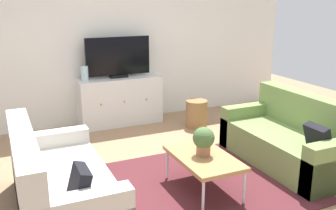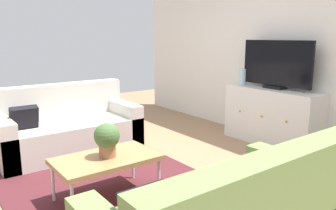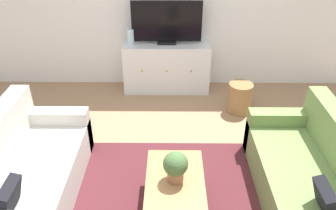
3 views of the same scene
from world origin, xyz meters
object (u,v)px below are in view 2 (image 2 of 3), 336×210
at_px(tv_console, 272,116).
at_px(flat_screen_tv, 276,65).
at_px(couch_left_side, 66,130).
at_px(potted_plant, 107,138).
at_px(glass_vase, 243,76).
at_px(coffee_table, 106,160).
at_px(wicker_basket, 317,161).

relative_size(tv_console, flat_screen_tv, 1.28).
height_order(couch_left_side, flat_screen_tv, flat_screen_tv).
bearing_deg(couch_left_side, tv_console, 59.45).
xyz_separation_m(potted_plant, flat_screen_tv, (-0.11, 2.56, 0.52)).
relative_size(flat_screen_tv, glass_vase, 4.59).
xyz_separation_m(coffee_table, wicker_basket, (0.94, 1.88, -0.15)).
relative_size(couch_left_side, coffee_table, 1.90).
bearing_deg(tv_console, wicker_basket, -32.51).
distance_m(potted_plant, tv_console, 2.55).
bearing_deg(flat_screen_tv, glass_vase, -177.90).
height_order(couch_left_side, tv_console, couch_left_side).
bearing_deg(glass_vase, potted_plant, -75.50).
bearing_deg(glass_vase, coffee_table, -75.63).
distance_m(potted_plant, wicker_basket, 2.12).
xyz_separation_m(tv_console, flat_screen_tv, (-0.00, 0.02, 0.71)).
bearing_deg(couch_left_side, potted_plant, -6.21).
bearing_deg(coffee_table, flat_screen_tv, 92.41).
height_order(couch_left_side, coffee_table, couch_left_side).
xyz_separation_m(couch_left_side, tv_console, (1.40, 2.37, 0.10)).
relative_size(couch_left_side, flat_screen_tv, 1.66).
relative_size(tv_console, wicker_basket, 3.06).
bearing_deg(couch_left_side, flat_screen_tv, 59.66).
relative_size(coffee_table, wicker_basket, 2.08).
height_order(tv_console, wicker_basket, tv_console).
distance_m(coffee_table, potted_plant, 0.20).
height_order(potted_plant, flat_screen_tv, flat_screen_tv).
bearing_deg(flat_screen_tv, couch_left_side, -120.34).
distance_m(potted_plant, flat_screen_tv, 2.61).
height_order(couch_left_side, potted_plant, couch_left_side).
xyz_separation_m(couch_left_side, wicker_basket, (2.45, 1.70, -0.06)).
relative_size(coffee_table, glass_vase, 3.99).
height_order(tv_console, flat_screen_tv, flat_screen_tv).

